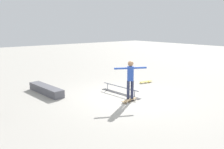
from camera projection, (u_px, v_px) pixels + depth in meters
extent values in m
plane|color=#ADA89E|center=(127.00, 97.00, 10.21)|extent=(60.00, 60.00, 0.00)
cube|color=black|center=(120.00, 94.00, 10.71)|extent=(2.38, 0.47, 0.01)
cylinder|color=gray|center=(135.00, 94.00, 10.06)|extent=(0.04, 0.04, 0.34)
cylinder|color=gray|center=(107.00, 87.00, 11.30)|extent=(0.04, 0.04, 0.34)
cylinder|color=gray|center=(120.00, 87.00, 10.64)|extent=(2.21, 0.26, 0.05)
cube|color=#595960|center=(46.00, 90.00, 10.76)|extent=(2.50, 0.73, 0.36)
cylinder|color=#2D3351|center=(128.00, 91.00, 9.64)|extent=(0.17, 0.17, 0.87)
cylinder|color=#2D3351|center=(132.00, 91.00, 9.68)|extent=(0.17, 0.17, 0.87)
cube|color=#2D51B7|center=(130.00, 74.00, 9.51)|extent=(0.28, 0.29, 0.62)
sphere|color=#A87A56|center=(131.00, 64.00, 9.42)|extent=(0.24, 0.24, 0.24)
cylinder|color=#2D51B7|center=(121.00, 68.00, 9.38)|extent=(0.35, 0.55, 0.08)
cylinder|color=#2D51B7|center=(140.00, 68.00, 9.53)|extent=(0.35, 0.55, 0.08)
cube|color=tan|center=(129.00, 100.00, 9.59)|extent=(0.33, 0.82, 0.02)
cylinder|color=white|center=(131.00, 99.00, 9.88)|extent=(0.04, 0.06, 0.05)
cylinder|color=white|center=(135.00, 100.00, 9.73)|extent=(0.04, 0.06, 0.05)
cylinder|color=white|center=(123.00, 102.00, 9.48)|extent=(0.04, 0.06, 0.05)
cylinder|color=white|center=(127.00, 103.00, 9.33)|extent=(0.04, 0.06, 0.05)
cube|color=yellow|center=(146.00, 81.00, 12.80)|extent=(0.34, 0.82, 0.02)
cylinder|color=white|center=(143.00, 83.00, 12.59)|extent=(0.04, 0.06, 0.05)
cylinder|color=white|center=(141.00, 82.00, 12.79)|extent=(0.04, 0.06, 0.05)
cylinder|color=white|center=(151.00, 82.00, 12.84)|extent=(0.04, 0.06, 0.05)
cylinder|color=white|center=(149.00, 81.00, 13.04)|extent=(0.04, 0.06, 0.05)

